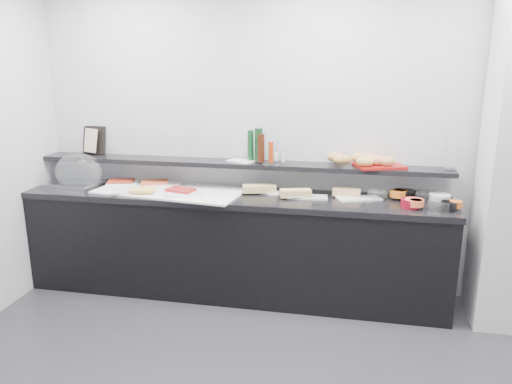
% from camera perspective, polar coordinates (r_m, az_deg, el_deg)
% --- Properties ---
extents(back_wall, '(5.00, 0.02, 2.70)m').
position_cam_1_polar(back_wall, '(4.32, 7.35, 6.03)').
color(back_wall, '#B9BBC1').
rests_on(back_wall, ground).
extents(buffet_cabinet, '(3.60, 0.60, 0.85)m').
position_cam_1_polar(buffet_cabinet, '(4.38, -2.58, -6.30)').
color(buffet_cabinet, black).
rests_on(buffet_cabinet, ground).
extents(counter_top, '(3.62, 0.62, 0.05)m').
position_cam_1_polar(counter_top, '(4.24, -2.65, -0.61)').
color(counter_top, black).
rests_on(counter_top, buffet_cabinet).
extents(wall_shelf, '(3.60, 0.25, 0.04)m').
position_cam_1_polar(wall_shelf, '(4.34, -2.13, 3.24)').
color(wall_shelf, black).
rests_on(wall_shelf, back_wall).
extents(cloche_base, '(0.50, 0.37, 0.04)m').
position_cam_1_polar(cloche_base, '(4.80, -20.05, 0.88)').
color(cloche_base, '#BABCC1').
rests_on(cloche_base, counter_top).
extents(cloche_dome, '(0.46, 0.34, 0.34)m').
position_cam_1_polar(cloche_dome, '(4.77, -19.61, 2.15)').
color(cloche_dome, white).
rests_on(cloche_dome, cloche_base).
extents(linen_runner, '(1.32, 0.75, 0.01)m').
position_cam_1_polar(linen_runner, '(4.39, -9.72, 0.18)').
color(linen_runner, white).
rests_on(linen_runner, counter_top).
extents(platter_meat_a, '(0.30, 0.24, 0.01)m').
position_cam_1_polar(platter_meat_a, '(4.70, -14.96, 1.06)').
color(platter_meat_a, white).
rests_on(platter_meat_a, linen_runner).
extents(food_meat_a, '(0.24, 0.18, 0.02)m').
position_cam_1_polar(food_meat_a, '(4.68, -15.17, 1.22)').
color(food_meat_a, maroon).
rests_on(food_meat_a, platter_meat_a).
extents(platter_salmon, '(0.34, 0.25, 0.01)m').
position_cam_1_polar(platter_salmon, '(4.57, -10.57, 0.92)').
color(platter_salmon, white).
rests_on(platter_salmon, linen_runner).
extents(food_salmon, '(0.28, 0.23, 0.02)m').
position_cam_1_polar(food_salmon, '(4.58, -11.51, 1.13)').
color(food_salmon, '#D3552B').
rests_on(food_salmon, platter_salmon).
extents(platter_cheese, '(0.35, 0.29, 0.01)m').
position_cam_1_polar(platter_cheese, '(4.40, -14.17, 0.16)').
color(platter_cheese, white).
rests_on(platter_cheese, linen_runner).
extents(food_cheese, '(0.22, 0.17, 0.02)m').
position_cam_1_polar(food_cheese, '(4.31, -12.85, 0.20)').
color(food_cheese, '#F5CC5F').
rests_on(food_cheese, platter_cheese).
extents(platter_meat_b, '(0.38, 0.33, 0.01)m').
position_cam_1_polar(platter_meat_b, '(4.21, -8.27, -0.18)').
color(platter_meat_b, white).
rests_on(platter_meat_b, linen_runner).
extents(food_meat_b, '(0.25, 0.19, 0.02)m').
position_cam_1_polar(food_meat_b, '(4.26, -8.63, 0.25)').
color(food_meat_b, maroon).
rests_on(food_meat_b, platter_meat_b).
extents(sandwich_plate_left, '(0.33, 0.20, 0.01)m').
position_cam_1_polar(sandwich_plate_left, '(4.29, 0.96, 0.05)').
color(sandwich_plate_left, white).
rests_on(sandwich_plate_left, counter_top).
extents(sandwich_food_left, '(0.30, 0.18, 0.06)m').
position_cam_1_polar(sandwich_food_left, '(4.25, 0.39, 0.41)').
color(sandwich_food_left, tan).
rests_on(sandwich_food_left, sandwich_plate_left).
extents(tongs_left, '(0.15, 0.07, 0.01)m').
position_cam_1_polar(tongs_left, '(4.22, -0.83, -0.05)').
color(tongs_left, silver).
rests_on(tongs_left, sandwich_plate_left).
extents(sandwich_plate_mid, '(0.34, 0.17, 0.01)m').
position_cam_1_polar(sandwich_plate_mid, '(4.14, 5.88, -0.58)').
color(sandwich_plate_mid, silver).
rests_on(sandwich_plate_mid, counter_top).
extents(sandwich_food_mid, '(0.27, 0.16, 0.06)m').
position_cam_1_polar(sandwich_food_mid, '(4.11, 4.54, -0.13)').
color(sandwich_food_mid, '#D3B86E').
rests_on(sandwich_food_mid, sandwich_plate_mid).
extents(tongs_mid, '(0.15, 0.06, 0.01)m').
position_cam_1_polar(tongs_mid, '(4.07, 4.72, -0.66)').
color(tongs_mid, silver).
rests_on(tongs_mid, sandwich_plate_mid).
extents(sandwich_plate_right, '(0.38, 0.27, 0.01)m').
position_cam_1_polar(sandwich_plate_right, '(4.16, 11.68, -0.75)').
color(sandwich_plate_right, silver).
rests_on(sandwich_plate_right, counter_top).
extents(sandwich_food_right, '(0.23, 0.09, 0.06)m').
position_cam_1_polar(sandwich_food_right, '(4.20, 10.30, 0.00)').
color(sandwich_food_right, tan).
rests_on(sandwich_food_right, sandwich_plate_right).
extents(tongs_right, '(0.15, 0.07, 0.01)m').
position_cam_1_polar(tongs_right, '(4.10, 11.20, -0.79)').
color(tongs_right, '#B5B8BC').
rests_on(tongs_right, sandwich_plate_right).
extents(bowl_glass_fruit, '(0.19, 0.19, 0.07)m').
position_cam_1_polar(bowl_glass_fruit, '(4.19, 13.70, -0.37)').
color(bowl_glass_fruit, white).
rests_on(bowl_glass_fruit, counter_top).
extents(fill_glass_fruit, '(0.15, 0.15, 0.05)m').
position_cam_1_polar(fill_glass_fruit, '(4.23, 15.90, -0.19)').
color(fill_glass_fruit, orange).
rests_on(fill_glass_fruit, bowl_glass_fruit).
extents(bowl_black_jam, '(0.18, 0.18, 0.07)m').
position_cam_1_polar(bowl_black_jam, '(4.27, 16.90, -0.28)').
color(bowl_black_jam, black).
rests_on(bowl_black_jam, counter_top).
extents(fill_black_jam, '(0.14, 0.14, 0.05)m').
position_cam_1_polar(fill_black_jam, '(4.27, 16.19, -0.08)').
color(fill_black_jam, '#60200D').
rests_on(fill_black_jam, bowl_black_jam).
extents(bowl_glass_cream, '(0.21, 0.21, 0.07)m').
position_cam_1_polar(bowl_glass_cream, '(4.27, 18.96, -0.47)').
color(bowl_glass_cream, silver).
rests_on(bowl_glass_cream, counter_top).
extents(fill_glass_cream, '(0.20, 0.20, 0.05)m').
position_cam_1_polar(fill_glass_cream, '(4.23, 20.26, -0.56)').
color(fill_glass_cream, silver).
rests_on(fill_glass_cream, bowl_glass_cream).
extents(bowl_red_jam, '(0.18, 0.18, 0.07)m').
position_cam_1_polar(bowl_red_jam, '(4.02, 17.19, -1.25)').
color(bowl_red_jam, maroon).
rests_on(bowl_red_jam, counter_top).
extents(fill_red_jam, '(0.11, 0.11, 0.05)m').
position_cam_1_polar(fill_red_jam, '(4.00, 17.83, -1.19)').
color(fill_red_jam, '#5C1D0D').
rests_on(fill_red_jam, bowl_red_jam).
extents(bowl_glass_salmon, '(0.22, 0.22, 0.07)m').
position_cam_1_polar(bowl_glass_salmon, '(4.03, 20.23, -1.48)').
color(bowl_glass_salmon, white).
rests_on(bowl_glass_salmon, counter_top).
extents(fill_glass_salmon, '(0.16, 0.16, 0.05)m').
position_cam_1_polar(fill_glass_salmon, '(4.01, 17.64, -1.14)').
color(fill_glass_salmon, '#F4683B').
rests_on(fill_glass_salmon, bowl_glass_salmon).
extents(bowl_black_fruit, '(0.14, 0.14, 0.07)m').
position_cam_1_polar(bowl_black_fruit, '(4.04, 21.17, -1.50)').
color(bowl_black_fruit, black).
rests_on(bowl_black_fruit, counter_top).
extents(fill_black_fruit, '(0.11, 0.11, 0.05)m').
position_cam_1_polar(fill_black_fruit, '(4.07, 21.88, -1.30)').
color(fill_black_fruit, '#C9591B').
rests_on(fill_black_fruit, bowl_black_fruit).
extents(framed_print, '(0.23, 0.09, 0.26)m').
position_cam_1_polar(framed_print, '(4.92, -17.99, 5.68)').
color(framed_print, black).
rests_on(framed_print, wall_shelf).
extents(print_art, '(0.18, 0.11, 0.22)m').
position_cam_1_polar(print_art, '(4.91, -18.42, 5.62)').
color(print_art, beige).
rests_on(print_art, framed_print).
extents(condiment_tray, '(0.26, 0.22, 0.01)m').
position_cam_1_polar(condiment_tray, '(4.33, -1.73, 3.55)').
color(condiment_tray, white).
rests_on(condiment_tray, wall_shelf).
extents(bottle_green_a, '(0.06, 0.06, 0.26)m').
position_cam_1_polar(bottle_green_a, '(4.32, -0.62, 5.38)').
color(bottle_green_a, '#113E1C').
rests_on(bottle_green_a, condiment_tray).
extents(bottle_brown, '(0.08, 0.08, 0.24)m').
position_cam_1_polar(bottle_brown, '(4.24, 0.58, 5.04)').
color(bottle_brown, '#38170A').
rests_on(bottle_brown, condiment_tray).
extents(bottle_green_b, '(0.08, 0.08, 0.28)m').
position_cam_1_polar(bottle_green_b, '(4.30, 0.30, 5.45)').
color(bottle_green_b, black).
rests_on(bottle_green_b, condiment_tray).
extents(bottle_hot, '(0.05, 0.05, 0.18)m').
position_cam_1_polar(bottle_hot, '(4.21, 1.72, 4.56)').
color(bottle_hot, '#A3310B').
rests_on(bottle_hot, condiment_tray).
extents(shaker_salt, '(0.05, 0.05, 0.07)m').
position_cam_1_polar(shaker_salt, '(4.31, 2.24, 4.05)').
color(shaker_salt, white).
rests_on(shaker_salt, condiment_tray).
extents(shaker_pepper, '(0.04, 0.04, 0.07)m').
position_cam_1_polar(shaker_pepper, '(4.25, 3.11, 3.89)').
color(shaker_pepper, silver).
rests_on(shaker_pepper, condiment_tray).
extents(bread_tray, '(0.45, 0.38, 0.02)m').
position_cam_1_polar(bread_tray, '(4.24, 13.92, 2.93)').
color(bread_tray, maroon).
rests_on(bread_tray, wall_shelf).
extents(bread_roll_nw, '(0.16, 0.11, 0.08)m').
position_cam_1_polar(bread_roll_nw, '(4.27, 9.15, 3.96)').
color(bread_roll_nw, '#BD8048').
rests_on(bread_roll_nw, bread_tray).
extents(bread_roll_n, '(0.16, 0.13, 0.08)m').
position_cam_1_polar(bread_roll_n, '(4.28, 11.72, 3.87)').
color(bread_roll_n, tan).
rests_on(bread_roll_n, bread_tray).
extents(bread_roll_ne, '(0.18, 0.14, 0.08)m').
position_cam_1_polar(bread_roll_ne, '(4.27, 12.94, 3.77)').
color(bread_roll_ne, tan).
rests_on(bread_roll_ne, bread_tray).
extents(bread_roll_sw, '(0.18, 0.14, 0.08)m').
position_cam_1_polar(bread_roll_sw, '(4.17, 9.87, 3.68)').
color(bread_roll_sw, '#AF8043').
rests_on(bread_roll_sw, bread_tray).
extents(bread_roll_s, '(0.16, 0.11, 0.08)m').
position_cam_1_polar(bread_roll_s, '(4.13, 12.35, 3.43)').
color(bread_roll_s, tan).
rests_on(bread_roll_s, bread_tray).
extents(bread_roll_se, '(0.14, 0.11, 0.08)m').
position_cam_1_polar(bread_roll_se, '(4.18, 14.84, 3.42)').
color(bread_roll_se, '#B89346').
rests_on(bread_roll_se, bread_tray).
extents(bread_roll_mide, '(0.14, 0.10, 0.08)m').
position_cam_1_polar(bread_roll_mide, '(4.20, 13.80, 3.54)').
color(bread_roll_mide, '#D0804F').
rests_on(bread_roll_mide, bread_tray).
extents(carafe, '(0.11, 0.11, 0.30)m').
position_cam_1_polar(carafe, '(4.24, 21.47, 4.26)').
color(carafe, white).
rests_on(carafe, wall_shelf).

